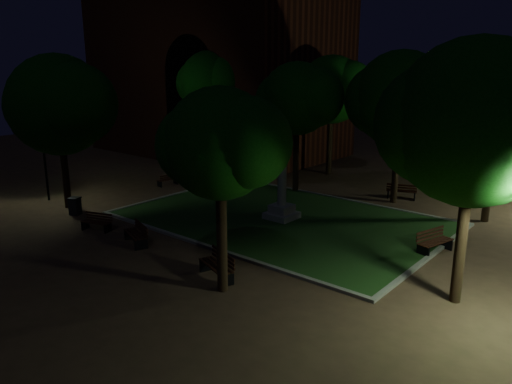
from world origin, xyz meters
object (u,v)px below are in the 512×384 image
at_px(monument, 282,201).
at_px(bench_near_right, 218,266).
at_px(bench_right_side, 434,242).
at_px(trash_bin, 75,206).
at_px(bench_left_side, 168,180).
at_px(bench_far_side, 402,192).
at_px(bicycle, 183,171).
at_px(bench_west_near, 97,222).
at_px(bench_near_left, 137,234).

xyz_separation_m(monument, bench_near_right, (2.37, -7.01, -0.50)).
height_order(monument, bench_right_side, monument).
bearing_deg(trash_bin, bench_left_side, 98.43).
xyz_separation_m(monument, bench_right_side, (7.46, 0.54, -0.51)).
relative_size(bench_near_right, bench_far_side, 1.07).
distance_m(bench_far_side, bicycle, 14.34).
relative_size(monument, bench_west_near, 2.06).
height_order(bench_near_right, bench_far_side, bench_near_right).
distance_m(bench_near_right, bench_right_side, 9.11).
distance_m(bench_west_near, bench_far_side, 16.70).
bearing_deg(bench_near_right, bench_near_left, -163.39).
bearing_deg(bench_near_right, monument, 128.39).
xyz_separation_m(bench_near_right, trash_bin, (-11.07, 0.88, 0.00)).
xyz_separation_m(bench_right_side, bench_far_side, (-4.50, 6.95, -0.02)).
xyz_separation_m(monument, bench_left_side, (-9.76, 0.99, -0.60)).
relative_size(monument, bench_left_side, 2.25).
distance_m(monument, bench_near_right, 7.41).
height_order(bench_left_side, trash_bin, trash_bin).
bearing_deg(monument, bench_near_right, -71.34).
xyz_separation_m(bench_near_left, bench_far_side, (5.73, 14.22, 0.00)).
bearing_deg(bench_near_right, bench_far_side, 107.38).
height_order(bench_near_left, bench_left_side, bench_near_left).
bearing_deg(monument, bench_far_side, 68.43).
height_order(bench_near_left, trash_bin, bench_near_left).
relative_size(bench_near_left, bench_near_right, 0.94).
bearing_deg(bench_near_left, bench_right_side, 55.03).
bearing_deg(bicycle, bench_far_side, -41.04).
height_order(monument, bench_near_left, monument).
bearing_deg(bench_left_side, bench_right_side, 96.35).
relative_size(bench_west_near, bench_left_side, 1.09).
bearing_deg(bicycle, bench_right_side, -66.93).
bearing_deg(bench_far_side, monument, 48.77).
height_order(bench_right_side, trash_bin, bench_right_side).
relative_size(bench_far_side, trash_bin, 1.94).
relative_size(bench_near_left, bicycle, 0.97).
distance_m(monument, bench_west_near, 8.88).
height_order(bench_near_right, bench_right_side, bench_near_right).
height_order(bench_right_side, bench_far_side, bench_right_side).
height_order(bench_left_side, bicycle, bicycle).
relative_size(monument, bench_near_left, 1.81).
bearing_deg(bench_left_side, bench_west_near, 35.47).
bearing_deg(bench_west_near, bench_right_side, 10.39).
bearing_deg(bench_near_left, bench_far_side, 87.71).
bearing_deg(bench_near_left, bench_left_side, 151.84).
distance_m(monument, bench_far_side, 8.07).
bearing_deg(monument, bench_right_side, 4.13).
relative_size(bench_left_side, bench_far_side, 0.81).
bearing_deg(bench_left_side, bicycle, -148.18).
bearing_deg(bench_near_right, bench_right_side, 75.68).
xyz_separation_m(bench_near_right, bench_right_side, (5.10, 7.54, -0.01)).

